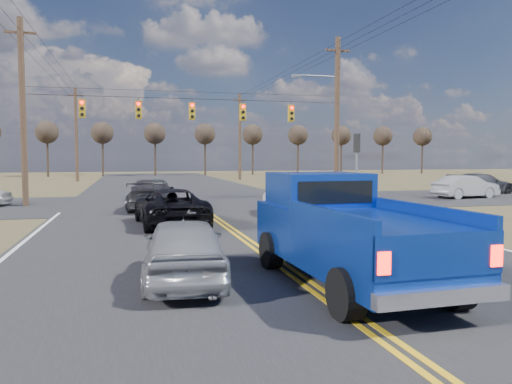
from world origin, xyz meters
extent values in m
plane|color=brown|center=(0.00, 0.00, 0.00)|extent=(160.00, 160.00, 0.00)
cube|color=#28282B|center=(0.00, 10.00, 0.00)|extent=(14.00, 120.00, 0.02)
cube|color=#28282B|center=(0.00, 18.00, 0.00)|extent=(120.00, 12.00, 0.02)
cylinder|color=#473323|center=(-9.00, 18.00, 5.00)|extent=(0.32, 0.32, 10.00)
cube|color=#473323|center=(-9.00, 18.00, 9.20)|extent=(1.60, 0.12, 0.12)
cylinder|color=#473323|center=(9.00, 18.00, 5.00)|extent=(0.32, 0.32, 10.00)
cube|color=#473323|center=(9.00, 18.00, 9.20)|extent=(1.60, 0.12, 0.12)
cylinder|color=black|center=(0.00, 18.00, 6.00)|extent=(18.00, 0.02, 0.02)
cylinder|color=black|center=(0.00, 18.00, 6.40)|extent=(18.00, 0.02, 0.02)
cube|color=#B28C14|center=(-6.00, 18.00, 5.30)|extent=(0.34, 0.24, 1.00)
cylinder|color=#FF0C05|center=(-6.00, 17.86, 5.63)|extent=(0.20, 0.06, 0.20)
cylinder|color=black|center=(-6.00, 17.86, 5.30)|extent=(0.20, 0.06, 0.20)
cylinder|color=black|center=(-6.00, 17.86, 4.97)|extent=(0.20, 0.06, 0.20)
cube|color=black|center=(-6.00, 17.83, 5.74)|extent=(0.24, 0.14, 0.03)
cube|color=#B28C14|center=(-3.00, 18.00, 5.30)|extent=(0.34, 0.24, 1.00)
cylinder|color=#FF0C05|center=(-3.00, 17.86, 5.63)|extent=(0.20, 0.06, 0.20)
cylinder|color=black|center=(-3.00, 17.86, 5.30)|extent=(0.20, 0.06, 0.20)
cylinder|color=black|center=(-3.00, 17.86, 4.97)|extent=(0.20, 0.06, 0.20)
cube|color=black|center=(-3.00, 17.83, 5.74)|extent=(0.24, 0.14, 0.03)
cube|color=#B28C14|center=(0.00, 18.00, 5.30)|extent=(0.34, 0.24, 1.00)
cylinder|color=#FF0C05|center=(0.00, 17.86, 5.63)|extent=(0.20, 0.06, 0.20)
cylinder|color=black|center=(0.00, 17.86, 5.30)|extent=(0.20, 0.06, 0.20)
cylinder|color=black|center=(0.00, 17.86, 4.97)|extent=(0.20, 0.06, 0.20)
cube|color=black|center=(0.00, 17.83, 5.74)|extent=(0.24, 0.14, 0.03)
cube|color=#B28C14|center=(3.00, 18.00, 5.30)|extent=(0.34, 0.24, 1.00)
cylinder|color=#FF0C05|center=(3.00, 17.86, 5.63)|extent=(0.20, 0.06, 0.20)
cylinder|color=black|center=(3.00, 17.86, 5.30)|extent=(0.20, 0.06, 0.20)
cylinder|color=black|center=(3.00, 17.86, 4.97)|extent=(0.20, 0.06, 0.20)
cube|color=black|center=(3.00, 17.83, 5.74)|extent=(0.24, 0.14, 0.03)
cube|color=#B28C14|center=(6.00, 18.00, 5.30)|extent=(0.34, 0.24, 1.00)
cylinder|color=#FF0C05|center=(6.00, 17.86, 5.63)|extent=(0.20, 0.06, 0.20)
cylinder|color=black|center=(6.00, 17.86, 5.30)|extent=(0.20, 0.06, 0.20)
cylinder|color=black|center=(6.00, 17.86, 4.97)|extent=(0.20, 0.06, 0.20)
cube|color=black|center=(6.00, 17.83, 5.74)|extent=(0.24, 0.14, 0.03)
cylinder|color=slate|center=(8.20, 13.50, 1.60)|extent=(0.12, 0.12, 3.20)
cube|color=black|center=(8.20, 13.50, 3.40)|extent=(0.24, 0.34, 1.00)
cylinder|color=slate|center=(7.60, 18.00, 7.60)|extent=(2.80, 0.10, 0.10)
cube|color=slate|center=(6.30, 18.00, 7.55)|extent=(0.55, 0.22, 0.14)
cylinder|color=#473323|center=(-9.00, 46.00, 5.00)|extent=(0.32, 0.32, 10.00)
cube|color=#473323|center=(-9.00, 46.00, 9.20)|extent=(1.60, 0.12, 0.12)
cylinder|color=#473323|center=(9.00, 46.00, 5.00)|extent=(0.32, 0.32, 10.00)
cube|color=#473323|center=(9.00, 46.00, 9.20)|extent=(1.60, 0.12, 0.12)
cylinder|color=black|center=(-9.70, 17.00, 9.30)|extent=(0.02, 58.00, 0.02)
cylinder|color=black|center=(-9.00, 17.00, 9.30)|extent=(0.02, 58.00, 0.02)
cylinder|color=black|center=(-8.30, 17.00, 9.30)|extent=(0.02, 58.00, 0.02)
cylinder|color=black|center=(8.30, 17.00, 9.30)|extent=(0.02, 58.00, 0.02)
cylinder|color=black|center=(9.00, 17.00, 9.30)|extent=(0.02, 58.00, 0.02)
cylinder|color=black|center=(9.70, 17.00, 9.30)|extent=(0.02, 58.00, 0.02)
cylinder|color=#33261C|center=(-14.00, 60.00, 2.75)|extent=(0.28, 0.28, 5.50)
sphere|color=#2D231C|center=(-14.00, 60.00, 5.90)|extent=(3.00, 3.00, 3.00)
cylinder|color=#33261C|center=(-7.00, 60.00, 2.75)|extent=(0.28, 0.28, 5.50)
sphere|color=#2D231C|center=(-7.00, 60.00, 5.90)|extent=(3.00, 3.00, 3.00)
cylinder|color=#33261C|center=(0.00, 60.00, 2.75)|extent=(0.28, 0.28, 5.50)
sphere|color=#2D231C|center=(0.00, 60.00, 5.90)|extent=(3.00, 3.00, 3.00)
cylinder|color=#33261C|center=(7.00, 60.00, 2.75)|extent=(0.28, 0.28, 5.50)
sphere|color=#2D231C|center=(7.00, 60.00, 5.90)|extent=(3.00, 3.00, 3.00)
cylinder|color=#33261C|center=(14.00, 60.00, 2.75)|extent=(0.28, 0.28, 5.50)
sphere|color=#2D231C|center=(14.00, 60.00, 5.90)|extent=(3.00, 3.00, 3.00)
cylinder|color=#33261C|center=(21.00, 60.00, 2.75)|extent=(0.28, 0.28, 5.50)
sphere|color=#2D231C|center=(21.00, 60.00, 5.90)|extent=(3.00, 3.00, 3.00)
cylinder|color=#33261C|center=(28.00, 60.00, 2.75)|extent=(0.28, 0.28, 5.50)
sphere|color=#2D231C|center=(28.00, 60.00, 5.90)|extent=(3.00, 3.00, 3.00)
cylinder|color=#33261C|center=(35.00, 60.00, 2.75)|extent=(0.28, 0.28, 5.50)
sphere|color=#2D231C|center=(35.00, 60.00, 5.90)|extent=(3.00, 3.00, 3.00)
cylinder|color=#33261C|center=(42.00, 60.00, 2.75)|extent=(0.28, 0.28, 5.50)
sphere|color=#2D231C|center=(42.00, 60.00, 5.90)|extent=(3.00, 3.00, 3.00)
cylinder|color=black|center=(-0.19, -3.59, 0.44)|extent=(0.38, 0.90, 0.88)
cylinder|color=black|center=(1.91, -3.53, 0.44)|extent=(0.38, 0.90, 0.88)
cylinder|color=black|center=(-0.31, 0.38, 0.44)|extent=(0.38, 0.90, 0.88)
cylinder|color=black|center=(1.79, 0.45, 0.44)|extent=(0.38, 0.90, 0.88)
cube|color=#0D2F95|center=(0.80, -1.57, 0.99)|extent=(2.40, 6.04, 1.11)
cube|color=#0D2F95|center=(0.75, 0.03, 1.90)|extent=(2.10, 1.94, 0.80)
cube|color=black|center=(0.78, -0.89, 1.90)|extent=(1.77, 0.12, 0.50)
cube|color=#0D2F95|center=(-0.21, -2.76, 1.66)|extent=(0.23, 3.65, 0.22)
cube|color=#0D2F95|center=(1.89, -2.70, 1.66)|extent=(0.23, 3.65, 0.22)
cube|color=#0D2F95|center=(0.89, -4.53, 1.22)|extent=(2.21, 0.16, 0.66)
cube|color=silver|center=(0.90, -4.61, 0.61)|extent=(2.27, 0.27, 0.24)
cube|color=#FF0C05|center=(-0.08, -4.61, 1.16)|extent=(0.20, 0.07, 0.33)
cube|color=#FF0C05|center=(1.87, -4.54, 1.16)|extent=(0.20, 0.07, 0.33)
imported|color=gray|center=(-2.48, -0.45, 0.72)|extent=(1.99, 4.32, 1.43)
imported|color=black|center=(-2.05, 8.54, 0.72)|extent=(2.78, 5.37, 1.45)
imported|color=silver|center=(3.56, 10.35, 0.74)|extent=(1.69, 4.55, 1.49)
imported|color=#303035|center=(-2.48, 14.52, 0.78)|extent=(2.81, 5.58, 1.55)
imported|color=#A7ABAF|center=(17.44, 16.75, 0.73)|extent=(2.22, 4.64, 1.47)
imported|color=#303035|center=(21.01, 19.72, 0.74)|extent=(2.83, 5.35, 1.48)
camera|label=1|loc=(-3.58, -10.96, 2.68)|focal=35.00mm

